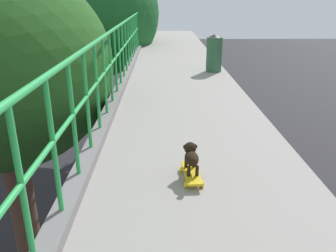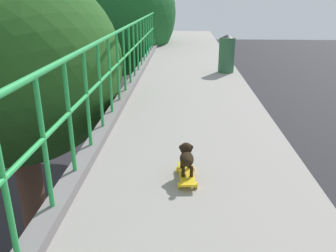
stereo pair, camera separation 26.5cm
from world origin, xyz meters
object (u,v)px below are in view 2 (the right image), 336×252
(small_dog, at_px, (187,156))
(litter_bin, at_px, (227,53))
(toy_skateboard, at_px, (186,174))
(city_bus, at_px, (27,82))

(small_dog, distance_m, litter_bin, 5.73)
(toy_skateboard, distance_m, litter_bin, 5.79)
(toy_skateboard, relative_size, litter_bin, 0.55)
(toy_skateboard, distance_m, small_dog, 0.20)
(city_bus, distance_m, toy_skateboard, 19.83)
(city_bus, distance_m, small_dog, 19.82)
(toy_skateboard, height_order, small_dog, small_dog)
(toy_skateboard, bearing_deg, small_dog, 92.66)
(toy_skateboard, height_order, litter_bin, litter_bin)
(city_bus, relative_size, small_dog, 29.00)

